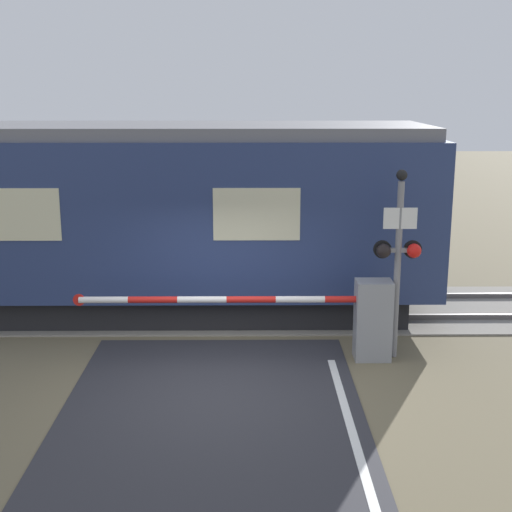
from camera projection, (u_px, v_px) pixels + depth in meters
The scene contains 5 objects.
ground_plane at pixel (215, 386), 10.98m from camera, with size 80.00×80.00×0.00m, color #6B6047.
track_bed at pixel (224, 309), 14.70m from camera, with size 36.00×3.20×0.13m.
train at pixel (44, 218), 14.23m from camera, with size 15.45×3.20×3.78m.
crossing_barrier at pixel (352, 317), 11.92m from camera, with size 5.30×0.44×1.37m.
signal_post at pixel (398, 253), 11.76m from camera, with size 0.80×0.26×3.20m.
Camera 1 is at (0.55, -10.21, 4.52)m, focal length 50.00 mm.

